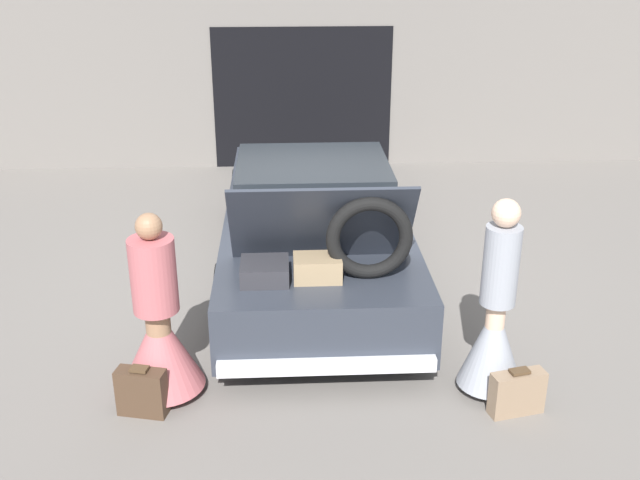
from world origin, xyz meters
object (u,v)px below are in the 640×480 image
Objects in this scene: car at (314,225)px; person_left at (159,333)px; person_right at (494,326)px; suitcase_beside_left_person at (142,392)px; suitcase_beside_right_person at (517,393)px.

car reaches higher than person_left.
person_right is (2.74, -0.12, 0.06)m from person_left.
suitcase_beside_left_person is 3.00m from suitcase_beside_right_person.
car is 11.32× the size of suitcase_beside_left_person.
person_left is at bearing 67.06° from suitcase_beside_left_person.
car is 10.52× the size of suitcase_beside_right_person.
person_left is 0.49m from suitcase_beside_left_person.
person_right is 4.01× the size of suitcase_beside_left_person.
person_right is at bearing -60.68° from car.
person_left is at bearing 171.35° from suitcase_beside_right_person.
person_left is 2.93m from suitcase_beside_right_person.
suitcase_beside_left_person is (-0.12, -0.29, -0.37)m from person_left.
person_left is 3.75× the size of suitcase_beside_left_person.
person_right is 3.72× the size of suitcase_beside_right_person.
suitcase_beside_right_person is (0.14, -0.32, -0.44)m from person_right.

